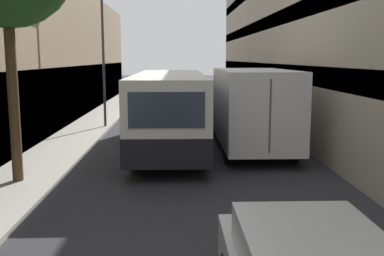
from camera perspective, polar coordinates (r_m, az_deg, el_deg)
ground_plane at (r=14.43m, az=-0.10°, el=-4.75°), size 150.00×150.00×0.00m
sidewalk_left at (r=15.05m, az=-18.57°, el=-4.41°), size 2.13×60.00×0.13m
bus at (r=16.99m, az=-2.84°, el=2.49°), size 2.51×10.26×2.82m
box_truck at (r=17.09m, az=7.33°, el=2.82°), size 2.43×7.95×2.99m
street_lamp at (r=22.08m, az=-11.36°, el=14.23°), size 0.36×0.80×7.98m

